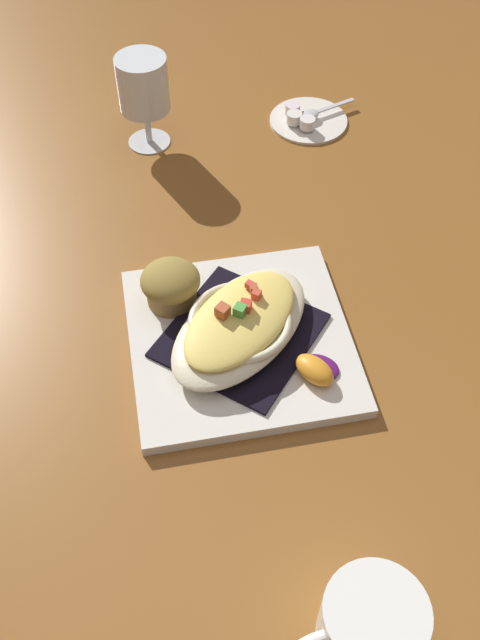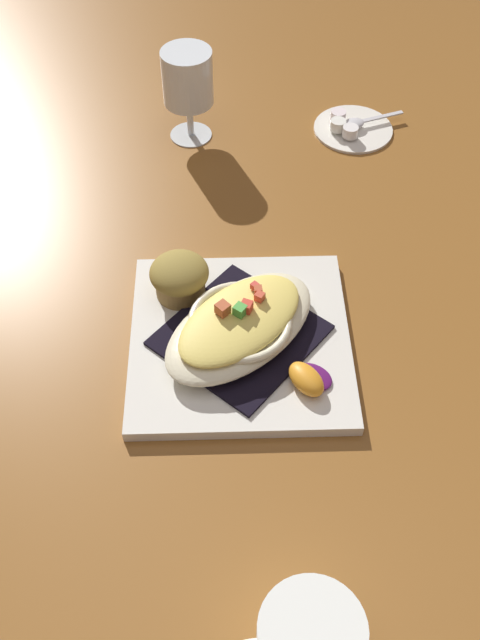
{
  "view_description": "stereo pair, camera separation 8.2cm",
  "coord_description": "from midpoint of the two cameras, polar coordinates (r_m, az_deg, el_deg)",
  "views": [
    {
      "loc": [
        0.04,
        0.52,
        0.68
      ],
      "look_at": [
        0.0,
        0.0,
        0.05
      ],
      "focal_mm": 40.46,
      "sensor_mm": 36.0,
      "label": 1
    },
    {
      "loc": [
        -0.04,
        0.52,
        0.68
      ],
      "look_at": [
        0.0,
        0.0,
        0.05
      ],
      "focal_mm": 40.46,
      "sensor_mm": 36.0,
      "label": 2
    }
  ],
  "objects": [
    {
      "name": "folded_napkin",
      "position": [
        0.85,
        2.78,
        -1.37
      ],
      "size": [
        0.22,
        0.22,
        0.0
      ],
      "primitive_type": "cube",
      "rotation": [
        0.0,
        0.0,
        0.97
      ],
      "color": "black",
      "rests_on": "square_plate"
    },
    {
      "name": "gratin_dish",
      "position": [
        0.83,
        2.84,
        -0.47
      ],
      "size": [
        0.22,
        0.23,
        0.05
      ],
      "color": "beige",
      "rests_on": "folded_napkin"
    },
    {
      "name": "ground_plane",
      "position": [
        0.86,
        2.74,
        -2.08
      ],
      "size": [
        2.6,
        2.6,
        0.0
      ],
      "primitive_type": "plane",
      "color": "brown"
    },
    {
      "name": "spoon",
      "position": [
        1.18,
        11.35,
        14.99
      ],
      "size": [
        0.1,
        0.06,
        0.01
      ],
      "color": "silver",
      "rests_on": "creamer_saucer"
    },
    {
      "name": "creamer_saucer",
      "position": [
        1.18,
        11.0,
        14.6
      ],
      "size": [
        0.12,
        0.12,
        0.01
      ],
      "primitive_type": "cylinder",
      "color": "white",
      "rests_on": "ground_plane"
    },
    {
      "name": "creamer_cup_2",
      "position": [
        1.15,
        10.82,
        14.34
      ],
      "size": [
        0.02,
        0.02,
        0.02
      ],
      "primitive_type": "cylinder",
      "color": "white",
      "rests_on": "creamer_saucer"
    },
    {
      "name": "square_plate",
      "position": [
        0.85,
        2.76,
        -1.77
      ],
      "size": [
        0.29,
        0.29,
        0.02
      ],
      "primitive_type": "cube",
      "rotation": [
        0.0,
        0.0,
        0.11
      ],
      "color": "white",
      "rests_on": "ground_plane"
    },
    {
      "name": "stemmed_glass",
      "position": [
        1.1,
        -1.92,
        18.17
      ],
      "size": [
        0.07,
        0.07,
        0.14
      ],
      "color": "white",
      "rests_on": "ground_plane"
    },
    {
      "name": "creamer_cup_0",
      "position": [
        1.18,
        9.83,
        15.54
      ],
      "size": [
        0.02,
        0.02,
        0.02
      ],
      "primitive_type": "cylinder",
      "color": "white",
      "rests_on": "creamer_saucer"
    },
    {
      "name": "orange_garnish",
      "position": [
        0.81,
        8.28,
        -4.8
      ],
      "size": [
        0.06,
        0.06,
        0.02
      ],
      "color": "#501355",
      "rests_on": "square_plate"
    },
    {
      "name": "muffin",
      "position": [
        0.87,
        -2.12,
        3.27
      ],
      "size": [
        0.07,
        0.07,
        0.05
      ],
      "color": "olive",
      "rests_on": "square_plate"
    },
    {
      "name": "creamer_cup_1",
      "position": [
        1.16,
        9.85,
        14.87
      ],
      "size": [
        0.02,
        0.02,
        0.02
      ],
      "primitive_type": "cylinder",
      "color": "white",
      "rests_on": "creamer_saucer"
    }
  ]
}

